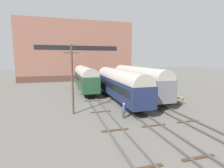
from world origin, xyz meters
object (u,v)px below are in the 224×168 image
at_px(train_car_green, 85,77).
at_px(person_worker, 124,109).
at_px(bench, 155,88).
at_px(train_car_navy, 119,83).
at_px(train_car_grey, 137,80).
at_px(utility_pole, 72,79).

height_order(train_car_green, person_worker, train_car_green).
bearing_deg(bench, train_car_navy, -173.46).
relative_size(train_car_navy, train_car_grey, 0.99).
bearing_deg(person_worker, utility_pole, 148.55).
bearing_deg(train_car_grey, train_car_green, 136.63).
relative_size(train_car_grey, person_worker, 10.28).
height_order(train_car_green, utility_pole, utility_pole).
bearing_deg(person_worker, bench, 43.98).
bearing_deg(bench, utility_pole, -159.27).
xyz_separation_m(train_car_navy, person_worker, (-2.09, -7.98, -1.79)).
distance_m(train_car_grey, utility_pole, 13.46).
xyz_separation_m(train_car_green, person_worker, (2.01, -17.78, -1.84)).
bearing_deg(utility_pole, train_car_grey, 30.23).
bearing_deg(bench, person_worker, -136.02).
bearing_deg(person_worker, train_car_navy, 75.34).
xyz_separation_m(train_car_green, train_car_navy, (4.10, -9.80, -0.05)).
relative_size(train_car_green, utility_pole, 1.95).
bearing_deg(person_worker, train_car_green, 96.45).
height_order(train_car_grey, bench, train_car_grey).
xyz_separation_m(train_car_navy, utility_pole, (-7.48, -4.68, 1.50)).
bearing_deg(train_car_navy, train_car_grey, 26.73).
xyz_separation_m(train_car_green, bench, (11.11, -9.00, -1.33)).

